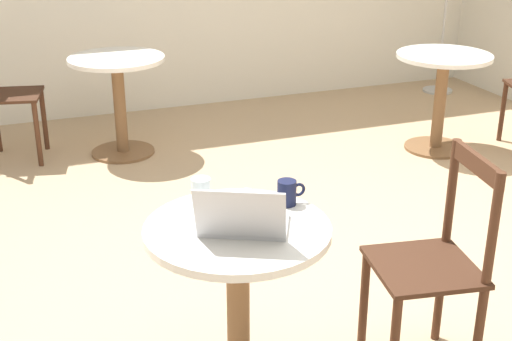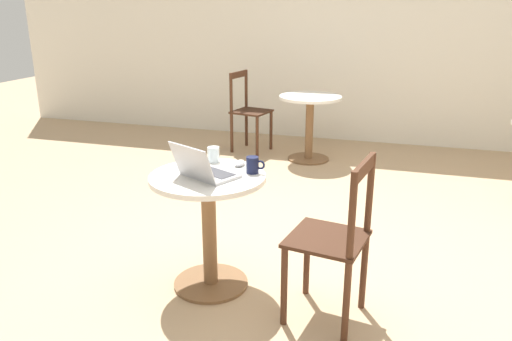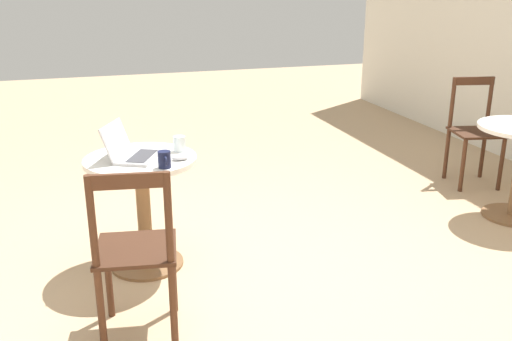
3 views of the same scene
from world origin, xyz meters
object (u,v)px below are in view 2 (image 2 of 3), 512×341
Objects in this scene: cafe_table_near at (209,210)px; chair_near_right at (334,241)px; mug at (253,165)px; drinking_glass at (214,154)px; laptop at (205,170)px; chair_far_left at (248,112)px; cafe_table_far at (310,116)px; mouse at (240,163)px.

chair_near_right is at bearing -9.47° from cafe_table_near.
mug is 1.18× the size of drinking_glass.
drinking_glass is at bearing 102.11° from laptop.
laptop is (0.00, -0.05, 0.26)m from cafe_table_near.
chair_far_left reaches higher than drinking_glass.
drinking_glass reaches higher than cafe_table_far.
laptop is (-0.75, 0.08, 0.30)m from chair_near_right.
chair_near_right reaches higher than drinking_glass.
mug is at bearing 155.54° from chair_near_right.
chair_far_left is 2.76m from drinking_glass.
chair_near_right reaches higher than cafe_table_far.
drinking_glass is at bearing -76.87° from chair_far_left.
chair_far_left is at bearing 115.28° from chair_near_right.
laptop reaches higher than mouse.
mug is at bearing 34.16° from laptop.
drinking_glass is at bearing 155.36° from chair_near_right.
mouse is at bearing -9.71° from drinking_glass.
drinking_glass is at bearing 155.04° from mug.
mouse is 0.19m from drinking_glass.
cafe_table_far is 2.55m from mouse.
laptop is at bearing -91.31° from cafe_table_far.
laptop reaches higher than chair_near_right.
chair_far_left is at bearing 103.13° from drinking_glass.
cafe_table_far is 0.78× the size of chair_far_left.
cafe_table_near is 6.39× the size of mug.
drinking_glass is (-0.06, 0.30, 0.00)m from laptop.
mug is at bearing 24.69° from cafe_table_near.
cafe_table_far is 0.77m from chair_far_left.
cafe_table_near is at bearing -119.29° from mouse.
mouse is (0.80, -2.71, 0.27)m from chair_far_left.
cafe_table_near is at bearing -76.85° from chair_far_left.
chair_near_right is at bearing -28.39° from mouse.
mug is at bearing -42.66° from mouse.
cafe_table_far is 7.57× the size of drinking_glass.
chair_far_left is at bearing 106.56° from mouse.
cafe_table_far is 7.13× the size of mouse.
chair_far_left is (-1.44, 3.05, 0.00)m from chair_near_right.
cafe_table_near is at bearing 170.53° from chair_near_right.
laptop is 3.96× the size of mouse.
laptop is 0.30m from drinking_glass.
mug reaches higher than cafe_table_far.
drinking_glass reaches higher than cafe_table_near.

